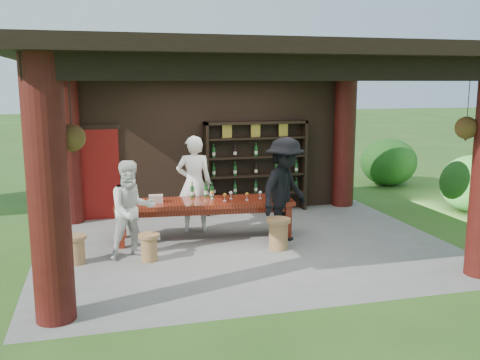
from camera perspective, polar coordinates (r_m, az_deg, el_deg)
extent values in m
plane|color=#2D5119|center=(9.92, 0.60, -6.95)|extent=(90.00, 90.00, 0.00)
cube|color=slate|center=(9.93, 0.60, -7.23)|extent=(7.40, 5.90, 0.10)
cube|color=black|center=(12.21, -2.83, 4.24)|extent=(7.00, 0.18, 3.30)
cube|color=maroon|center=(11.94, -15.00, 0.60)|extent=(0.95, 0.06, 2.00)
cylinder|color=#380C0A|center=(6.88, -19.78, -1.20)|extent=(0.50, 0.50, 3.30)
cylinder|color=#380C0A|center=(11.76, -17.83, 3.52)|extent=(0.50, 0.50, 3.30)
cylinder|color=#380C0A|center=(13.05, 11.05, 4.46)|extent=(0.50, 0.50, 3.30)
cube|color=black|center=(7.18, 5.86, 11.86)|extent=(6.70, 0.35, 0.35)
cube|color=black|center=(9.15, -19.13, 11.04)|extent=(0.30, 5.20, 0.30)
cube|color=black|center=(10.75, 17.36, 10.96)|extent=(0.30, 5.20, 0.30)
cube|color=black|center=(9.48, 0.64, 13.07)|extent=(7.50, 6.00, 0.20)
cylinder|color=black|center=(6.94, -17.66, 7.15)|extent=(0.01, 0.01, 0.75)
cone|color=black|center=(6.98, -17.45, 3.42)|extent=(0.32, 0.32, 0.18)
sphere|color=#1E5919|center=(6.96, -17.50, 4.32)|extent=(0.34, 0.34, 0.34)
cylinder|color=black|center=(8.77, 23.16, 7.39)|extent=(0.01, 0.01, 0.75)
cone|color=black|center=(8.80, 22.95, 4.43)|extent=(0.32, 0.32, 0.18)
sphere|color=#1E5919|center=(8.79, 23.00, 5.15)|extent=(0.34, 0.34, 0.34)
cube|color=#59140C|center=(10.16, -3.80, -2.41)|extent=(3.40, 1.17, 0.08)
cube|color=#59140C|center=(10.18, -3.79, -2.96)|extent=(3.19, 1.00, 0.12)
cube|color=#59140C|center=(9.90, -12.57, -5.22)|extent=(0.13, 0.13, 0.67)
cube|color=#59140C|center=(10.20, 5.14, -4.55)|extent=(0.13, 0.13, 0.67)
cube|color=#59140C|center=(10.54, -12.39, -4.27)|extent=(0.13, 0.13, 0.67)
cube|color=#59140C|center=(10.82, 4.26, -3.66)|extent=(0.13, 0.13, 0.67)
cylinder|color=olive|center=(9.16, -9.66, -7.27)|extent=(0.28, 0.28, 0.41)
cylinder|color=olive|center=(9.09, -9.71, -5.88)|extent=(0.35, 0.35, 0.06)
cylinder|color=olive|center=(9.64, 4.11, -5.94)|extent=(0.34, 0.34, 0.50)
cylinder|color=olive|center=(9.57, 4.14, -4.32)|extent=(0.43, 0.43, 0.07)
cylinder|color=olive|center=(9.30, -17.09, -7.27)|extent=(0.29, 0.29, 0.42)
cylinder|color=olive|center=(9.23, -17.17, -5.84)|extent=(0.37, 0.37, 0.06)
imported|color=white|center=(10.68, -4.92, -0.40)|extent=(0.77, 0.57, 1.93)
imported|color=silver|center=(9.21, -11.46, -3.13)|extent=(0.94, 0.81, 1.68)
imported|color=black|center=(9.97, 4.79, -1.08)|extent=(1.45, 1.35, 1.96)
cube|color=#BF6672|center=(10.07, -8.96, -2.00)|extent=(0.28, 0.20, 0.14)
ellipsoid|color=#194C14|center=(13.43, 23.72, -0.77)|extent=(1.55, 1.55, 1.32)
ellipsoid|color=#194C14|center=(16.06, 15.54, 1.50)|extent=(1.60, 1.60, 1.36)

